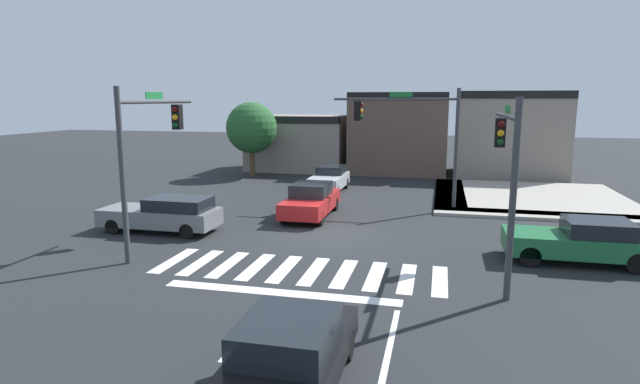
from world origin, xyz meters
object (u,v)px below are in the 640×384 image
traffic_signal_northeast (411,126)px  car_black (287,358)px  traffic_signal_southwest (149,140)px  car_gray (164,214)px  car_red (311,200)px  roadside_tree (252,128)px  car_silver (329,179)px  car_green (581,241)px  traffic_signal_southeast (507,157)px

traffic_signal_northeast → car_black: traffic_signal_northeast is taller
traffic_signal_southwest → car_gray: bearing=22.1°
traffic_signal_northeast → car_red: 6.15m
car_gray → roadside_tree: size_ratio=0.93×
car_silver → car_red: bearing=5.1°
car_red → traffic_signal_southwest: bearing=-33.1°
traffic_signal_northeast → car_red: size_ratio=1.29×
traffic_signal_northeast → car_green: 10.24m
traffic_signal_southeast → roadside_tree: bearing=39.5°
traffic_signal_southwest → traffic_signal_northeast: (8.43, 9.35, 0.12)m
car_silver → roadside_tree: size_ratio=0.80×
car_green → car_red: bearing=-24.0°
car_red → roadside_tree: bearing=-147.7°
car_red → traffic_signal_southeast: bearing=48.8°
car_silver → car_green: bearing=44.2°
car_red → car_green: (10.33, -4.59, -0.02)m
traffic_signal_northeast → car_black: bearing=86.3°
car_black → roadside_tree: size_ratio=0.90×
roadside_tree → car_red: bearing=-57.7°
car_black → traffic_signal_southwest: bearing=43.0°
car_silver → car_gray: 11.62m
car_green → roadside_tree: roadside_tree is taller
traffic_signal_northeast → car_silver: traffic_signal_northeast is taller
traffic_signal_northeast → car_gray: bearing=36.7°
car_green → car_silver: bearing=-45.8°
traffic_signal_southwest → car_gray: size_ratio=1.20×
car_silver → roadside_tree: 8.21m
car_black → car_green: car_green is taller
car_black → car_green: (7.17, 9.65, 0.03)m
traffic_signal_northeast → roadside_tree: bearing=-35.7°
car_gray → car_red: car_red is taller
roadside_tree → car_silver: bearing=-34.4°
car_silver → car_gray: size_ratio=0.87×
traffic_signal_northeast → car_gray: size_ratio=1.27×
roadside_tree → traffic_signal_northeast: bearing=-35.7°
car_green → roadside_tree: 23.50m
traffic_signal_southwest → roadside_tree: (-2.83, 17.44, -0.54)m
traffic_signal_southwest → car_red: bearing=-33.1°
traffic_signal_southeast → traffic_signal_northeast: 10.19m
car_red → car_black: (3.16, -14.24, -0.04)m
car_silver → car_black: bearing=10.2°
car_green → roadside_tree: (-17.33, 15.65, 2.64)m
traffic_signal_southeast → car_gray: size_ratio=1.13×
car_green → traffic_signal_southwest: bearing=7.0°
traffic_signal_southwest → car_red: (4.17, 6.38, -3.17)m
traffic_signal_southeast → traffic_signal_northeast: bearing=19.1°
traffic_signal_northeast → car_green: bearing=128.8°
traffic_signal_southwest → car_black: 11.22m
traffic_signal_northeast → roadside_tree: (-11.26, 8.09, -0.67)m
traffic_signal_southeast → roadside_tree: (-14.59, 17.71, -0.29)m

